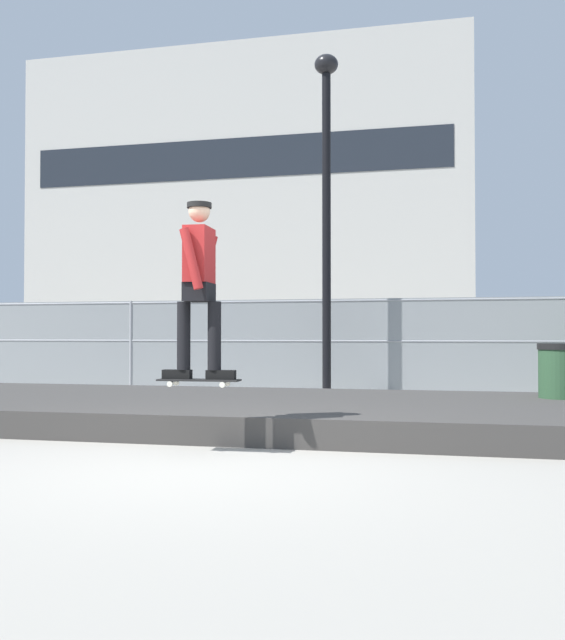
{
  "coord_description": "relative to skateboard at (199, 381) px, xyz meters",
  "views": [
    {
      "loc": [
        2.05,
        -5.85,
        1.15
      ],
      "look_at": [
        0.05,
        2.93,
        1.33
      ],
      "focal_mm": 39.27,
      "sensor_mm": 36.0,
      "label": 1
    }
  ],
  "objects": [
    {
      "name": "skater",
      "position": [
        0.0,
        0.0,
        0.99
      ],
      "size": [
        0.72,
        0.59,
        1.73
      ],
      "color": "black",
      "rests_on": "skateboard"
    },
    {
      "name": "ground_plane",
      "position": [
        0.23,
        -0.55,
        -0.7
      ],
      "size": [
        120.0,
        120.0,
        0.0
      ],
      "primitive_type": "plane",
      "color": "#9E998E"
    },
    {
      "name": "chain_fence",
      "position": [
        0.23,
        7.23,
        0.23
      ],
      "size": [
        25.97,
        0.06,
        1.85
      ],
      "color": "gray",
      "rests_on": "ground_plane"
    },
    {
      "name": "library_building",
      "position": [
        -10.3,
        41.91,
        9.07
      ],
      "size": [
        29.04,
        13.62,
        19.55
      ],
      "color": "#B2AFA8",
      "rests_on": "ground_plane"
    },
    {
      "name": "skateboard",
      "position": [
        0.0,
        0.0,
        0.0
      ],
      "size": [
        0.81,
        0.23,
        0.07
      ],
      "color": "black"
    },
    {
      "name": "gravel_berm",
      "position": [
        0.23,
        2.4,
        -0.55
      ],
      "size": [
        12.17,
        3.93,
        0.31
      ],
      "primitive_type": "cube",
      "color": "#3D3A38",
      "rests_on": "ground_plane"
    },
    {
      "name": "parked_car_near",
      "position": [
        -5.35,
        10.96,
        0.13
      ],
      "size": [
        4.48,
        2.11,
        1.66
      ],
      "color": "maroon",
      "rests_on": "ground_plane"
    },
    {
      "name": "street_lamp",
      "position": [
        0.22,
        6.35,
        3.28
      ],
      "size": [
        0.44,
        0.44,
        6.35
      ],
      "color": "black",
      "rests_on": "ground_plane"
    },
    {
      "name": "trash_bin",
      "position": [
        3.82,
        3.42,
        -0.19
      ],
      "size": [
        0.59,
        0.59,
        1.03
      ],
      "color": "#2D5133",
      "rests_on": "ground_plane"
    }
  ]
}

